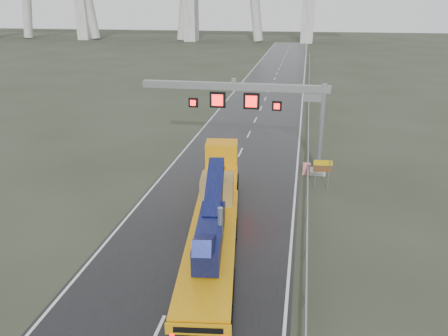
% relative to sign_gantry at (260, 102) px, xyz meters
% --- Properties ---
extents(ground, '(400.00, 400.00, 0.00)m').
position_rel_sign_gantry_xyz_m(ground, '(-2.10, -17.99, -5.61)').
color(ground, '#292E20').
rests_on(ground, ground).
extents(road, '(11.00, 200.00, 0.02)m').
position_rel_sign_gantry_xyz_m(road, '(-2.10, 22.01, -5.60)').
color(road, black).
rests_on(road, ground).
extents(guardrail, '(0.20, 140.00, 1.40)m').
position_rel_sign_gantry_xyz_m(guardrail, '(4.00, 12.01, -4.91)').
color(guardrail, gray).
rests_on(guardrail, ground).
extents(sign_gantry, '(14.90, 1.20, 7.42)m').
position_rel_sign_gantry_xyz_m(sign_gantry, '(0.00, 0.00, 0.00)').
color(sign_gantry, '#9C9C98').
rests_on(sign_gantry, ground).
extents(heavy_haul_truck, '(4.75, 17.68, 4.12)m').
position_rel_sign_gantry_xyz_m(heavy_haul_truck, '(-1.55, -10.01, -4.02)').
color(heavy_haul_truck, '#CF9B0B').
rests_on(heavy_haul_truck, ground).
extents(exit_sign_pair, '(1.35, 0.16, 2.32)m').
position_rel_sign_gantry_xyz_m(exit_sign_pair, '(5.00, -3.24, -3.99)').
color(exit_sign_pair, gray).
rests_on(exit_sign_pair, ground).
extents(striped_barrier, '(0.59, 0.34, 0.98)m').
position_rel_sign_gantry_xyz_m(striped_barrier, '(3.90, -0.49, -5.12)').
color(striped_barrier, red).
rests_on(striped_barrier, ground).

